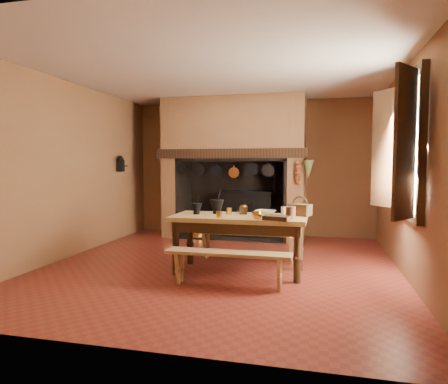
# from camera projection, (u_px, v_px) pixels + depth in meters

# --- Properties ---
(floor) EXTENTS (5.50, 5.50, 0.00)m
(floor) POSITION_uv_depth(u_px,v_px,m) (221.00, 266.00, 5.85)
(floor) COLOR maroon
(floor) RESTS_ON ground
(ceiling) EXTENTS (5.50, 5.50, 0.00)m
(ceiling) POSITION_uv_depth(u_px,v_px,m) (221.00, 71.00, 5.66)
(ceiling) COLOR silver
(ceiling) RESTS_ON back_wall
(back_wall) EXTENTS (5.00, 0.02, 2.80)m
(back_wall) POSITION_uv_depth(u_px,v_px,m) (253.00, 168.00, 8.42)
(back_wall) COLOR brown
(back_wall) RESTS_ON floor
(wall_left) EXTENTS (0.02, 5.50, 2.80)m
(wall_left) POSITION_uv_depth(u_px,v_px,m) (69.00, 170.00, 6.34)
(wall_left) COLOR brown
(wall_left) RESTS_ON floor
(wall_right) EXTENTS (0.02, 5.50, 2.80)m
(wall_right) POSITION_uv_depth(u_px,v_px,m) (408.00, 171.00, 5.17)
(wall_right) COLOR brown
(wall_right) RESTS_ON floor
(wall_front) EXTENTS (5.00, 0.02, 2.80)m
(wall_front) POSITION_uv_depth(u_px,v_px,m) (135.00, 175.00, 3.09)
(wall_front) COLOR brown
(wall_front) RESTS_ON floor
(chimney_breast) EXTENTS (2.95, 0.96, 2.80)m
(chimney_breast) POSITION_uv_depth(u_px,v_px,m) (234.00, 148.00, 8.03)
(chimney_breast) COLOR brown
(chimney_breast) RESTS_ON floor
(iron_range) EXTENTS (1.12, 0.55, 1.60)m
(iron_range) POSITION_uv_depth(u_px,v_px,m) (248.00, 213.00, 8.20)
(iron_range) COLOR black
(iron_range) RESTS_ON floor
(hearth_pans) EXTENTS (0.51, 0.62, 0.20)m
(hearth_pans) POSITION_uv_depth(u_px,v_px,m) (198.00, 232.00, 8.24)
(hearth_pans) COLOR gold
(hearth_pans) RESTS_ON floor
(hanging_pans) EXTENTS (1.92, 0.29, 0.27)m
(hanging_pans) POSITION_uv_depth(u_px,v_px,m) (227.00, 171.00, 7.59)
(hanging_pans) COLOR black
(hanging_pans) RESTS_ON chimney_breast
(onion_string) EXTENTS (0.12, 0.10, 0.46)m
(onion_string) POSITION_uv_depth(u_px,v_px,m) (298.00, 173.00, 7.26)
(onion_string) COLOR #91431A
(onion_string) RESTS_ON chimney_breast
(herb_bunch) EXTENTS (0.20, 0.20, 0.35)m
(herb_bunch) POSITION_uv_depth(u_px,v_px,m) (308.00, 170.00, 7.21)
(herb_bunch) COLOR #4D5A2A
(herb_bunch) RESTS_ON chimney_breast
(window) EXTENTS (0.39, 1.75, 1.76)m
(window) POSITION_uv_depth(u_px,v_px,m) (402.00, 146.00, 4.79)
(window) COLOR white
(window) RESTS_ON wall_right
(wall_coffee_mill) EXTENTS (0.23, 0.16, 0.31)m
(wall_coffee_mill) POSITION_uv_depth(u_px,v_px,m) (121.00, 163.00, 7.82)
(wall_coffee_mill) COLOR black
(wall_coffee_mill) RESTS_ON wall_left
(work_table) EXTENTS (1.81, 0.81, 0.78)m
(work_table) POSITION_uv_depth(u_px,v_px,m) (239.00, 225.00, 5.44)
(work_table) COLOR #A88D4D
(work_table) RESTS_ON floor
(bench_front) EXTENTS (1.53, 0.27, 0.43)m
(bench_front) POSITION_uv_depth(u_px,v_px,m) (228.00, 260.00, 4.82)
(bench_front) COLOR #A88D4D
(bench_front) RESTS_ON floor
(bench_back) EXTENTS (1.63, 0.29, 0.46)m
(bench_back) POSITION_uv_depth(u_px,v_px,m) (248.00, 239.00, 6.11)
(bench_back) COLOR #A88D4D
(bench_back) RESTS_ON floor
(mortar_large) EXTENTS (0.20, 0.20, 0.34)m
(mortar_large) POSITION_uv_depth(u_px,v_px,m) (217.00, 206.00, 5.64)
(mortar_large) COLOR black
(mortar_large) RESTS_ON work_table
(mortar_small) EXTENTS (0.15, 0.15, 0.26)m
(mortar_small) POSITION_uv_depth(u_px,v_px,m) (197.00, 208.00, 5.58)
(mortar_small) COLOR black
(mortar_small) RESTS_ON work_table
(coffee_grinder) EXTENTS (0.15, 0.12, 0.17)m
(coffee_grinder) POSITION_uv_depth(u_px,v_px,m) (243.00, 210.00, 5.60)
(coffee_grinder) COLOR #321C10
(coffee_grinder) RESTS_ON work_table
(brass_mug_a) EXTENTS (0.09, 0.09, 0.09)m
(brass_mug_a) POSITION_uv_depth(u_px,v_px,m) (219.00, 214.00, 5.22)
(brass_mug_a) COLOR gold
(brass_mug_a) RESTS_ON work_table
(brass_mug_b) EXTENTS (0.09, 0.09, 0.10)m
(brass_mug_b) POSITION_uv_depth(u_px,v_px,m) (229.00, 211.00, 5.59)
(brass_mug_b) COLOR gold
(brass_mug_b) RESTS_ON work_table
(mixing_bowl) EXTENTS (0.34, 0.34, 0.07)m
(mixing_bowl) POSITION_uv_depth(u_px,v_px,m) (265.00, 213.00, 5.47)
(mixing_bowl) COLOR #B0AC87
(mixing_bowl) RESTS_ON work_table
(stoneware_crock) EXTENTS (0.17, 0.17, 0.16)m
(stoneware_crock) POSITION_uv_depth(u_px,v_px,m) (290.00, 213.00, 5.07)
(stoneware_crock) COLOR brown
(stoneware_crock) RESTS_ON work_table
(glass_jar) EXTENTS (0.09, 0.09, 0.13)m
(glass_jar) POSITION_uv_depth(u_px,v_px,m) (284.00, 211.00, 5.38)
(glass_jar) COLOR beige
(glass_jar) RESTS_ON work_table
(wicker_basket) EXTENTS (0.34, 0.29, 0.27)m
(wicker_basket) POSITION_uv_depth(u_px,v_px,m) (300.00, 209.00, 5.44)
(wicker_basket) COLOR #4E3317
(wicker_basket) RESTS_ON work_table
(wooden_tray) EXTENTS (0.37, 0.31, 0.06)m
(wooden_tray) POSITION_uv_depth(u_px,v_px,m) (278.00, 218.00, 5.01)
(wooden_tray) COLOR #321C10
(wooden_tray) RESTS_ON work_table
(brass_cup) EXTENTS (0.14, 0.14, 0.10)m
(brass_cup) POSITION_uv_depth(u_px,v_px,m) (257.00, 215.00, 5.10)
(brass_cup) COLOR gold
(brass_cup) RESTS_ON work_table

